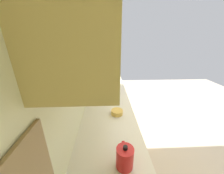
{
  "coord_description": "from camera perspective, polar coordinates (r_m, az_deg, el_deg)",
  "views": [
    {
      "loc": [
        -1.88,
        1.19,
        1.8
      ],
      "look_at": [
        -0.51,
        1.13,
        1.25
      ],
      "focal_mm": 20.03,
      "sensor_mm": 36.0,
      "label": 1
    }
  ],
  "objects": [
    {
      "name": "wall_back",
      "position": [
        1.96,
        -13.24,
        9.19
      ],
      "size": [
        4.39,
        0.12,
        2.78
      ],
      "primitive_type": "cube",
      "color": "beige",
      "rests_on": "ground_plane"
    },
    {
      "name": "counter_run",
      "position": [
        2.01,
        -1.66,
        -20.23
      ],
      "size": [
        3.49,
        0.65,
        0.9
      ],
      "color": "tan",
      "rests_on": "ground_plane"
    },
    {
      "name": "bowl",
      "position": [
        1.59,
        2.3,
        -11.28
      ],
      "size": [
        0.15,
        0.15,
        0.05
      ],
      "color": "gold",
      "rests_on": "counter_run"
    },
    {
      "name": "kettle",
      "position": [
        1.04,
        5.85,
        -29.33
      ],
      "size": [
        0.17,
        0.13,
        0.19
      ],
      "color": "red",
      "rests_on": "counter_run"
    },
    {
      "name": "upper_cabinets",
      "position": [
        1.51,
        -8.19,
        25.95
      ],
      "size": [
        2.18,
        0.35,
        0.71
      ],
      "color": "tan"
    },
    {
      "name": "ground_plane",
      "position": [
        2.86,
        24.18,
        -19.47
      ],
      "size": [
        6.83,
        6.83,
        0.0
      ],
      "primitive_type": "plane",
      "color": "beige"
    },
    {
      "name": "oven_range",
      "position": [
        3.83,
        -2.23,
        1.37
      ],
      "size": [
        0.71,
        0.63,
        1.08
      ],
      "color": "black",
      "rests_on": "ground_plane"
    },
    {
      "name": "microwave",
      "position": [
        2.22,
        -2.56,
        2.4
      ],
      "size": [
        0.51,
        0.35,
        0.32
      ],
      "color": "white",
      "rests_on": "counter_run"
    }
  ]
}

